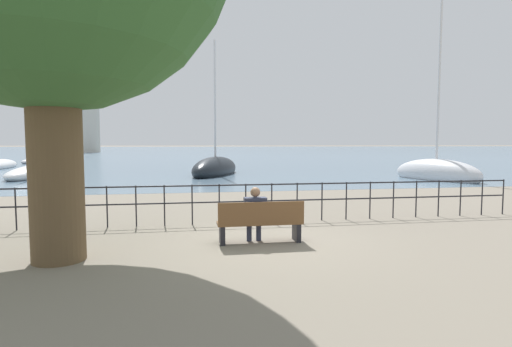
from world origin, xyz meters
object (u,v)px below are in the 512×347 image
at_px(harbor_lighthouse, 89,114).
at_px(sailboat_3, 51,160).
at_px(sailboat_5, 46,172).
at_px(sailboat_0, 215,169).
at_px(park_bench, 260,223).
at_px(sailboat_2, 436,173).
at_px(seated_person_left, 255,212).

bearing_deg(harbor_lighthouse, sailboat_3, -81.17).
distance_m(sailboat_3, sailboat_5, 21.57).
xyz_separation_m(sailboat_3, sailboat_5, (6.26, -20.64, -0.03)).
xyz_separation_m(sailboat_3, harbor_lighthouse, (-8.81, 56.71, 9.31)).
height_order(sailboat_0, harbor_lighthouse, harbor_lighthouse).
bearing_deg(sailboat_0, harbor_lighthouse, 128.57).
height_order(park_bench, sailboat_2, sailboat_2).
relative_size(sailboat_2, harbor_lighthouse, 0.53).
bearing_deg(sailboat_3, sailboat_2, -20.95).
xyz_separation_m(sailboat_0, sailboat_2, (12.50, -6.20, 0.03)).
distance_m(sailboat_2, sailboat_3, 40.47).
xyz_separation_m(sailboat_2, sailboat_3, (-29.82, 27.36, -0.11)).
distance_m(sailboat_0, sailboat_2, 13.96).
xyz_separation_m(sailboat_0, sailboat_5, (-11.05, 0.53, -0.11)).
bearing_deg(sailboat_0, sailboat_5, -162.72).
distance_m(sailboat_0, harbor_lighthouse, 82.66).
distance_m(seated_person_left, sailboat_5, 22.36).
bearing_deg(sailboat_2, harbor_lighthouse, 98.07).
bearing_deg(harbor_lighthouse, sailboat_5, -78.98).
bearing_deg(sailboat_3, seated_person_left, -45.66).
bearing_deg(seated_person_left, sailboat_0, 88.75).
bearing_deg(seated_person_left, sailboat_2, 45.04).
distance_m(sailboat_2, harbor_lighthouse, 92.98).
bearing_deg(park_bench, sailboat_3, 112.83).
xyz_separation_m(sailboat_0, harbor_lighthouse, (-26.12, 77.88, 9.22)).
height_order(park_bench, seated_person_left, seated_person_left).
xyz_separation_m(seated_person_left, sailboat_3, (-16.90, 40.30, -0.37)).
distance_m(park_bench, sailboat_5, 22.48).
relative_size(sailboat_2, sailboat_5, 1.24).
bearing_deg(park_bench, sailboat_2, 45.44).
relative_size(sailboat_3, harbor_lighthouse, 0.59).
distance_m(sailboat_5, harbor_lighthouse, 79.36).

